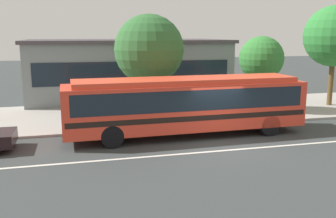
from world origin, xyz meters
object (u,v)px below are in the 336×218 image
(street_tree_near_stop, at_px, (149,50))
(street_tree_mid_block, at_px, (261,59))
(pedestrian_walking_along_curb, at_px, (245,98))
(transit_bus, at_px, (186,102))
(pedestrian_waiting_near_sign, at_px, (181,106))
(street_tree_far_end, at_px, (335,36))
(bus_stop_sign, at_px, (238,94))
(pedestrian_standing_by_tree, at_px, (249,98))

(street_tree_near_stop, xyz_separation_m, street_tree_mid_block, (7.27, 0.83, -0.67))
(pedestrian_walking_along_curb, bearing_deg, transit_bus, -144.36)
(pedestrian_waiting_near_sign, height_order, street_tree_far_end, street_tree_far_end)
(transit_bus, bearing_deg, street_tree_far_end, 22.15)
(transit_bus, relative_size, street_tree_near_stop, 1.99)
(pedestrian_walking_along_curb, bearing_deg, pedestrian_waiting_near_sign, -162.01)
(bus_stop_sign, xyz_separation_m, street_tree_near_stop, (-4.62, 1.68, 2.37))
(pedestrian_waiting_near_sign, height_order, pedestrian_walking_along_curb, pedestrian_walking_along_curb)
(pedestrian_standing_by_tree, bearing_deg, pedestrian_walking_along_curb, -164.31)
(pedestrian_waiting_near_sign, height_order, street_tree_near_stop, street_tree_near_stop)
(pedestrian_walking_along_curb, distance_m, pedestrian_standing_by_tree, 0.33)
(pedestrian_standing_by_tree, relative_size, street_tree_far_end, 0.25)
(street_tree_far_end, bearing_deg, transit_bus, -157.85)
(transit_bus, bearing_deg, street_tree_mid_block, 35.22)
(pedestrian_walking_along_curb, relative_size, pedestrian_standing_by_tree, 0.99)
(pedestrian_waiting_near_sign, distance_m, street_tree_near_stop, 3.61)
(transit_bus, xyz_separation_m, street_tree_near_stop, (-1.08, 3.54, 2.37))
(transit_bus, bearing_deg, street_tree_near_stop, 106.96)
(pedestrian_waiting_near_sign, bearing_deg, pedestrian_walking_along_curb, 17.99)
(pedestrian_standing_by_tree, bearing_deg, street_tree_near_stop, 179.29)
(transit_bus, relative_size, street_tree_mid_block, 2.50)
(pedestrian_waiting_near_sign, distance_m, pedestrian_standing_by_tree, 4.99)
(pedestrian_waiting_near_sign, bearing_deg, street_tree_near_stop, 130.28)
(pedestrian_standing_by_tree, height_order, bus_stop_sign, bus_stop_sign)
(pedestrian_standing_by_tree, bearing_deg, bus_stop_sign, -132.71)
(bus_stop_sign, relative_size, street_tree_far_end, 0.36)
(bus_stop_sign, bearing_deg, pedestrian_walking_along_curb, 52.57)
(street_tree_near_stop, distance_m, street_tree_far_end, 12.78)
(bus_stop_sign, xyz_separation_m, street_tree_far_end, (8.09, 2.88, 3.07))
(bus_stop_sign, bearing_deg, transit_bus, -152.35)
(bus_stop_sign, height_order, street_tree_near_stop, street_tree_near_stop)
(transit_bus, height_order, street_tree_near_stop, street_tree_near_stop)
(transit_bus, xyz_separation_m, street_tree_far_end, (11.63, 4.73, 3.07))
(pedestrian_standing_by_tree, bearing_deg, street_tree_far_end, 10.89)
(bus_stop_sign, relative_size, street_tree_mid_block, 0.51)
(street_tree_near_stop, xyz_separation_m, street_tree_far_end, (12.71, 1.19, 0.70))
(bus_stop_sign, xyz_separation_m, street_tree_mid_block, (2.64, 2.51, 1.70))
(pedestrian_walking_along_curb, relative_size, street_tree_far_end, 0.25)
(pedestrian_standing_by_tree, xyz_separation_m, street_tree_far_end, (6.60, 1.27, 3.62))
(pedestrian_standing_by_tree, distance_m, street_tree_far_end, 7.64)
(transit_bus, relative_size, bus_stop_sign, 4.91)
(pedestrian_walking_along_curb, bearing_deg, street_tree_near_stop, 178.36)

